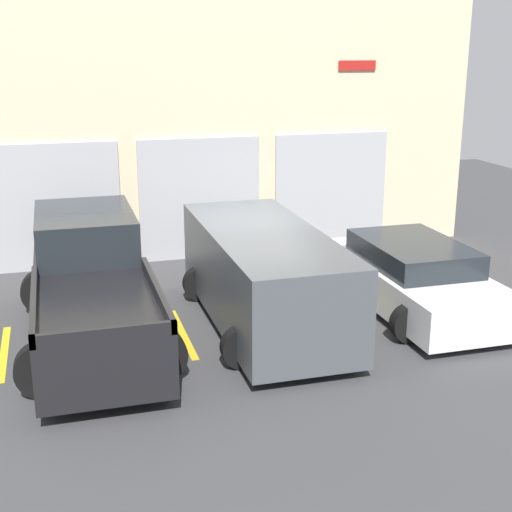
# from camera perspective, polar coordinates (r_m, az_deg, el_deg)

# --- Properties ---
(ground_plane) EXTENTS (28.00, 28.00, 0.00)m
(ground_plane) POSITION_cam_1_polar(r_m,az_deg,el_deg) (13.62, -1.00, -3.45)
(ground_plane) COLOR #3D3D3F
(shophouse_building) EXTENTS (12.65, 0.68, 5.71)m
(shophouse_building) POSITION_cam_1_polar(r_m,az_deg,el_deg) (16.10, -4.17, 9.87)
(shophouse_building) COLOR beige
(shophouse_building) RESTS_ON ground
(pickup_truck) EXTENTS (2.39, 5.39, 1.87)m
(pickup_truck) POSITION_cam_1_polar(r_m,az_deg,el_deg) (11.97, -13.02, -2.36)
(pickup_truck) COLOR black
(pickup_truck) RESTS_ON ground
(sedan_white) EXTENTS (2.23, 4.39, 1.25)m
(sedan_white) POSITION_cam_1_polar(r_m,az_deg,el_deg) (13.27, 12.50, -1.67)
(sedan_white) COLOR white
(sedan_white) RESTS_ON ground
(sedan_side) EXTENTS (2.25, 4.95, 1.67)m
(sedan_side) POSITION_cam_1_polar(r_m,az_deg,el_deg) (12.09, 0.65, -1.54)
(sedan_side) COLOR #474C51
(sedan_side) RESTS_ON ground
(parking_stripe_far_left) EXTENTS (0.12, 2.20, 0.01)m
(parking_stripe_far_left) POSITION_cam_1_polar(r_m,az_deg,el_deg) (11.99, -19.51, -7.30)
(parking_stripe_far_left) COLOR gold
(parking_stripe_far_left) RESTS_ON ground
(parking_stripe_left) EXTENTS (0.12, 2.20, 0.01)m
(parking_stripe_left) POSITION_cam_1_polar(r_m,az_deg,el_deg) (12.10, -5.88, -6.17)
(parking_stripe_left) COLOR gold
(parking_stripe_left) RESTS_ON ground
(parking_stripe_centre) EXTENTS (0.12, 2.20, 0.01)m
(parking_stripe_centre) POSITION_cam_1_polar(r_m,az_deg,el_deg) (12.85, 6.76, -4.80)
(parking_stripe_centre) COLOR gold
(parking_stripe_centre) RESTS_ON ground
(parking_stripe_right) EXTENTS (0.12, 2.20, 0.01)m
(parking_stripe_right) POSITION_cam_1_polar(r_m,az_deg,el_deg) (14.15, 17.50, -3.45)
(parking_stripe_right) COLOR gold
(parking_stripe_right) RESTS_ON ground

